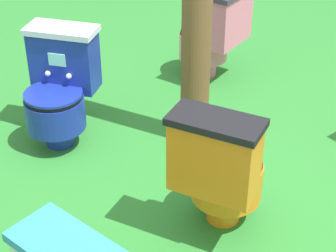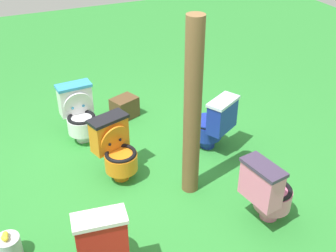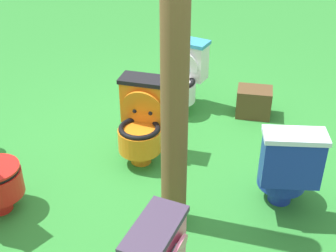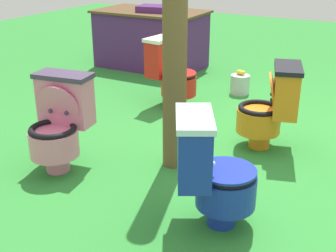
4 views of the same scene
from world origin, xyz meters
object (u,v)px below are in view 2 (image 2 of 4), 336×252
small_crate (125,107)px  lemon_bucket (9,246)px  wooden_post (192,112)px  toilet_blue (214,123)px  toilet_orange (116,148)px  toilet_red (101,239)px  toilet_pink (268,191)px  toilet_white (79,113)px

small_crate → lemon_bucket: small_crate is taller
wooden_post → lemon_bucket: bearing=95.8°
wooden_post → toilet_blue: bearing=-45.8°
toilet_blue → lemon_bucket: (-0.78, 2.53, -0.25)m
small_crate → toilet_orange: bearing=157.6°
toilet_red → toilet_blue: 2.20m
toilet_orange → toilet_pink: bearing=113.5°
toilet_red → lemon_bucket: toilet_red is taller
toilet_pink → lemon_bucket: 2.46m
small_crate → wooden_post: bearing=-175.0°
toilet_orange → toilet_white: same height
lemon_bucket → toilet_blue: bearing=-72.8°
toilet_white → wooden_post: bearing=115.6°
toilet_orange → toilet_blue: 1.27m
toilet_red → toilet_pink: (-0.06, -1.65, 0.00)m
toilet_orange → lemon_bucket: 1.49m
toilet_blue → wooden_post: (-0.59, 0.61, 0.61)m
lemon_bucket → wooden_post: bearing=-84.2°
toilet_white → wooden_post: size_ratio=0.37×
toilet_pink → small_crate: 2.60m
toilet_blue → toilet_white: bearing=119.0°
toilet_white → toilet_pink: (-2.24, -1.32, 0.00)m
toilet_orange → toilet_red: bearing=49.3°
toilet_blue → small_crate: bearing=93.6°
toilet_pink → lemon_bucket: toilet_pink is taller
toilet_pink → toilet_white: bearing=-158.8°
toilet_red → toilet_pink: size_ratio=1.00×
toilet_blue → wooden_post: wooden_post is taller
toilet_orange → toilet_blue: (0.04, -1.27, -0.00)m
toilet_white → toilet_pink: size_ratio=1.00×
toilet_orange → toilet_pink: 1.71m
toilet_pink → lemon_bucket: bearing=-112.1°
toilet_red → toilet_orange: same height
toilet_red → wooden_post: size_ratio=0.37×
toilet_blue → toilet_pink: (-1.33, 0.14, 0.00)m
wooden_post → toilet_red: bearing=119.9°
toilet_blue → lemon_bucket: size_ratio=2.63×
toilet_pink → lemon_bucket: size_ratio=2.63×
toilet_orange → small_crate: bearing=-130.1°
toilet_orange → small_crate: (1.23, -0.51, -0.23)m
toilet_blue → toilet_pink: same height
toilet_orange → lemon_bucket: (-0.75, 1.26, -0.26)m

